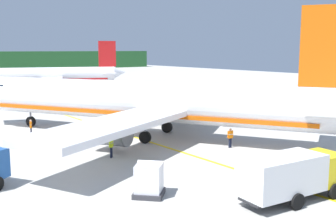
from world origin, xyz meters
TOP-DOWN VIEW (x-y plane):
  - airliner_foreground at (17.99, 19.37)m, footprint 31.83×37.50m
  - airliner_mid_apron at (26.87, 71.92)m, footprint 34.56×28.98m
  - service_truck_fuel at (15.05, 0.55)m, footprint 6.95×2.93m
  - cargo_container_near at (8.99, 5.97)m, footprint 2.36×2.36m
  - crew_marshaller at (9.04, 26.58)m, footprint 0.36×0.60m
  - crew_loader_left at (21.18, 11.43)m, footprint 0.63×0.27m
  - crew_loader_right at (11.36, 14.71)m, footprint 0.50×0.47m
  - apron_guide_line at (16.87, 14.86)m, footprint 0.30×60.00m

SIDE VIEW (x-z plane):
  - apron_guide_line at x=16.87m, z-range 0.00..0.01m
  - crew_marshaller at x=9.04m, z-range 0.14..1.76m
  - cargo_container_near at x=8.99m, z-range -0.05..1.97m
  - crew_loader_left at x=21.18m, z-range 0.15..1.86m
  - crew_loader_right at x=11.36m, z-range 0.16..1.88m
  - service_truck_fuel at x=15.05m, z-range 0.18..2.83m
  - airliner_mid_apron at x=26.87m, z-range -2.20..8.02m
  - airliner_foreground at x=17.99m, z-range -2.56..9.34m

